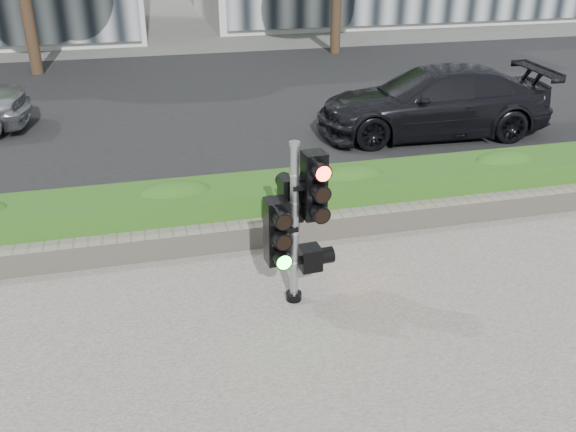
# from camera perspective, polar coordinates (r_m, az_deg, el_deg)

# --- Properties ---
(ground) EXTENTS (120.00, 120.00, 0.00)m
(ground) POSITION_cam_1_polar(r_m,az_deg,el_deg) (7.31, 1.11, -9.56)
(ground) COLOR #51514C
(ground) RESTS_ON ground
(road) EXTENTS (60.00, 13.00, 0.02)m
(road) POSITION_cam_1_polar(r_m,az_deg,el_deg) (16.38, -8.21, 10.54)
(road) COLOR black
(road) RESTS_ON ground
(curb) EXTENTS (60.00, 0.25, 0.12)m
(curb) POSITION_cam_1_polar(r_m,az_deg,el_deg) (9.95, -3.62, 0.94)
(curb) COLOR gray
(curb) RESTS_ON ground
(stone_wall) EXTENTS (12.00, 0.32, 0.34)m
(stone_wall) POSITION_cam_1_polar(r_m,az_deg,el_deg) (8.79, -2.11, -1.53)
(stone_wall) COLOR gray
(stone_wall) RESTS_ON sidewalk
(hedge) EXTENTS (12.00, 1.00, 0.68)m
(hedge) POSITION_cam_1_polar(r_m,az_deg,el_deg) (9.29, -2.98, 1.18)
(hedge) COLOR #478D2B
(hedge) RESTS_ON sidewalk
(traffic_signal) EXTENTS (0.72, 0.54, 2.04)m
(traffic_signal) POSITION_cam_1_polar(r_m,az_deg,el_deg) (7.06, 0.72, 0.03)
(traffic_signal) COLOR black
(traffic_signal) RESTS_ON sidewalk
(car_dark) EXTENTS (5.16, 2.46, 1.45)m
(car_dark) POSITION_cam_1_polar(r_m,az_deg,el_deg) (13.75, 13.36, 10.38)
(car_dark) COLOR black
(car_dark) RESTS_ON road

